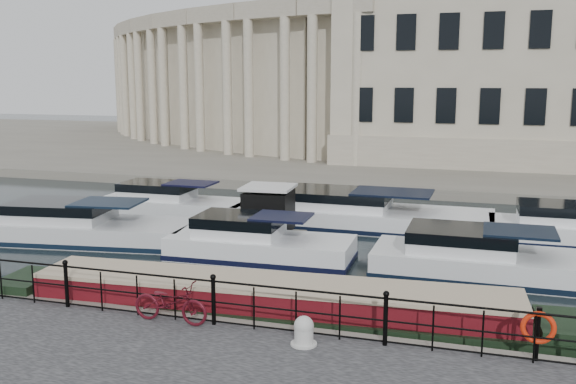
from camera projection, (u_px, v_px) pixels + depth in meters
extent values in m
plane|color=black|center=(248.00, 313.00, 17.19)|extent=(160.00, 160.00, 0.00)
cube|color=#6B665B|center=(412.00, 150.00, 53.83)|extent=(120.00, 42.00, 0.55)
cylinder|color=black|center=(66.00, 286.00, 16.05)|extent=(0.10, 0.10, 1.10)
sphere|color=black|center=(65.00, 263.00, 15.94)|extent=(0.14, 0.14, 0.14)
cylinder|color=black|center=(214.00, 302.00, 14.88)|extent=(0.10, 0.10, 1.10)
sphere|color=black|center=(213.00, 277.00, 14.78)|extent=(0.14, 0.14, 0.14)
cylinder|color=black|center=(385.00, 321.00, 13.72)|extent=(0.10, 0.10, 1.10)
sphere|color=black|center=(386.00, 294.00, 13.62)|extent=(0.14, 0.14, 0.14)
cylinder|color=black|center=(213.00, 281.00, 14.80)|extent=(24.00, 0.05, 0.05)
cylinder|color=black|center=(214.00, 302.00, 14.88)|extent=(24.00, 0.04, 0.04)
cylinder|color=black|center=(214.00, 321.00, 14.97)|extent=(24.00, 0.04, 0.04)
cube|color=#ADA38C|center=(492.00, 59.00, 45.18)|extent=(20.00, 14.00, 14.00)
cube|color=#9E937F|center=(487.00, 144.00, 46.22)|extent=(20.30, 14.30, 2.00)
cube|color=#ADA38C|center=(350.00, 81.00, 44.41)|extent=(5.73, 4.06, 11.00)
cube|color=#9E937F|center=(339.00, 5.00, 41.84)|extent=(5.62, 2.73, 1.20)
cylinder|color=#ADA38C|center=(357.00, 90.00, 41.51)|extent=(0.70, 0.70, 9.80)
cylinder|color=#ADA38C|center=(312.00, 90.00, 43.12)|extent=(0.70, 0.70, 9.80)
cube|color=#ADA38C|center=(288.00, 81.00, 47.18)|extent=(5.90, 4.56, 11.00)
cube|color=#9E937F|center=(271.00, 10.00, 44.75)|extent=(5.62, 3.30, 1.20)
cylinder|color=#ADA38C|center=(285.00, 90.00, 44.29)|extent=(0.70, 0.70, 9.80)
cylinder|color=#ADA38C|center=(249.00, 89.00, 46.22)|extent=(0.70, 0.70, 9.80)
cube|color=#ADA38C|center=(238.00, 81.00, 50.45)|extent=(5.99, 4.99, 11.00)
cube|color=#9E937F|center=(217.00, 15.00, 48.16)|extent=(5.55, 3.83, 1.20)
cylinder|color=#ADA38C|center=(227.00, 89.00, 47.60)|extent=(0.70, 0.70, 9.80)
cylinder|color=#ADA38C|center=(199.00, 88.00, 49.83)|extent=(0.70, 0.70, 9.80)
cube|color=#ADA38C|center=(200.00, 80.00, 54.15)|extent=(5.99, 5.36, 11.00)
cube|color=#9E937F|center=(177.00, 19.00, 52.04)|extent=(5.40, 4.29, 1.20)
cylinder|color=#ADA38C|center=(183.00, 88.00, 51.40)|extent=(0.70, 0.70, 9.80)
cylinder|color=#ADA38C|center=(163.00, 88.00, 53.89)|extent=(0.70, 0.70, 9.80)
cube|color=#ADA38C|center=(172.00, 80.00, 58.25)|extent=(5.91, 5.64, 11.00)
cube|color=#9E937F|center=(149.00, 24.00, 56.33)|extent=(5.16, 4.70, 1.20)
cylinder|color=#ADA38C|center=(152.00, 87.00, 55.62)|extent=(0.70, 0.70, 9.80)
cylinder|color=#ADA38C|center=(139.00, 87.00, 58.34)|extent=(0.70, 0.70, 9.80)
cube|color=#ADA38C|center=(155.00, 80.00, 62.67)|extent=(5.74, 5.85, 11.00)
cube|color=#9E937F|center=(132.00, 28.00, 60.96)|extent=(4.86, 5.04, 1.20)
cylinder|color=#ADA38C|center=(132.00, 87.00, 60.22)|extent=(0.70, 0.70, 9.80)
cylinder|color=#ADA38C|center=(125.00, 86.00, 63.13)|extent=(0.70, 0.70, 9.80)
cube|color=#ADA38C|center=(145.00, 80.00, 67.37)|extent=(5.49, 5.97, 11.00)
cube|color=#9E937F|center=(124.00, 32.00, 65.87)|extent=(4.48, 5.30, 1.20)
cylinder|color=#ADA38C|center=(122.00, 86.00, 65.12)|extent=(0.70, 0.70, 9.80)
cylinder|color=#ADA38C|center=(119.00, 86.00, 68.17)|extent=(0.70, 0.70, 9.80)
cube|color=#ADA38C|center=(143.00, 80.00, 72.26)|extent=(5.16, 6.00, 11.00)
cube|color=#9E937F|center=(122.00, 35.00, 70.98)|extent=(4.04, 5.49, 1.20)
cylinder|color=#ADA38C|center=(119.00, 86.00, 70.25)|extent=(0.70, 0.70, 9.80)
cylinder|color=#ADA38C|center=(120.00, 85.00, 73.41)|extent=(0.70, 0.70, 9.80)
cube|color=#ADA38C|center=(146.00, 80.00, 77.27)|extent=(4.76, 5.95, 11.00)
cube|color=#9E937F|center=(127.00, 38.00, 76.24)|extent=(3.54, 5.60, 1.20)
cylinder|color=#ADA38C|center=(122.00, 85.00, 75.54)|extent=(0.70, 0.70, 9.80)
cylinder|color=#ADA38C|center=(126.00, 85.00, 78.75)|extent=(0.70, 0.70, 9.80)
imported|color=#4C0D17|center=(170.00, 302.00, 15.01)|extent=(1.91, 0.72, 0.99)
cylinder|color=#B7B6B2|center=(304.00, 335.00, 13.79)|extent=(0.41, 0.41, 0.43)
sphere|color=#B7B6B2|center=(304.00, 326.00, 13.76)|extent=(0.43, 0.43, 0.43)
cylinder|color=#B7B6B2|center=(304.00, 344.00, 13.83)|extent=(0.57, 0.57, 0.04)
cylinder|color=black|center=(537.00, 335.00, 12.97)|extent=(0.09, 0.09, 1.10)
cube|color=black|center=(539.00, 309.00, 12.88)|extent=(0.11, 0.11, 0.07)
torus|color=red|center=(538.00, 328.00, 12.87)|extent=(0.69, 0.11, 0.69)
cube|color=black|center=(270.00, 322.00, 16.30)|extent=(15.49, 3.00, 0.92)
cube|color=#580C13|center=(270.00, 298.00, 16.18)|extent=(12.40, 2.50, 0.72)
cube|color=tan|center=(270.00, 283.00, 16.11)|extent=(12.40, 2.57, 0.10)
cube|color=#6B665B|center=(269.00, 237.00, 25.26)|extent=(2.76, 2.35, 0.22)
cube|color=black|center=(269.00, 211.00, 25.07)|extent=(1.86, 1.86, 1.58)
cube|color=silver|center=(268.00, 187.00, 24.91)|extent=(2.05, 2.05, 0.11)
cube|color=silver|center=(86.00, 236.00, 24.83)|extent=(8.63, 4.01, 1.20)
cube|color=black|center=(86.00, 238.00, 24.85)|extent=(8.71, 4.05, 0.18)
cube|color=silver|center=(61.00, 214.00, 24.84)|extent=(4.03, 2.87, 0.90)
cube|color=black|center=(108.00, 203.00, 24.44)|extent=(2.75, 2.35, 0.08)
cube|color=white|center=(261.00, 253.00, 22.36)|extent=(6.47, 2.62, 1.20)
cube|color=black|center=(261.00, 256.00, 22.38)|extent=(6.54, 2.65, 0.18)
cube|color=white|center=(240.00, 228.00, 22.42)|extent=(2.94, 2.08, 0.90)
cube|color=black|center=(282.00, 217.00, 21.93)|extent=(1.97, 1.75, 0.08)
cube|color=white|center=(488.00, 271.00, 20.32)|extent=(7.23, 2.72, 1.20)
cube|color=black|center=(488.00, 273.00, 20.33)|extent=(7.31, 2.75, 0.18)
cube|color=white|center=(461.00, 243.00, 20.42)|extent=(3.26, 2.23, 0.90)
cube|color=black|center=(520.00, 231.00, 19.83)|extent=(2.17, 1.90, 0.08)
cube|color=white|center=(175.00, 212.00, 29.36)|extent=(7.01, 2.46, 1.20)
cube|color=black|center=(175.00, 213.00, 29.38)|extent=(7.08, 2.49, 0.18)
cube|color=white|center=(158.00, 192.00, 29.45)|extent=(3.16, 2.00, 0.90)
cube|color=black|center=(191.00, 183.00, 28.89)|extent=(2.11, 1.70, 0.08)
cube|color=white|center=(361.00, 222.00, 27.24)|extent=(10.82, 3.40, 1.20)
cube|color=black|center=(361.00, 224.00, 27.26)|extent=(10.93, 3.44, 0.18)
cube|color=white|center=(332.00, 201.00, 27.49)|extent=(4.88, 2.74, 0.90)
cube|color=black|center=(393.00, 192.00, 26.62)|extent=(3.26, 2.33, 0.08)
cube|color=white|center=(561.00, 216.00, 24.41)|extent=(3.11, 2.10, 0.90)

